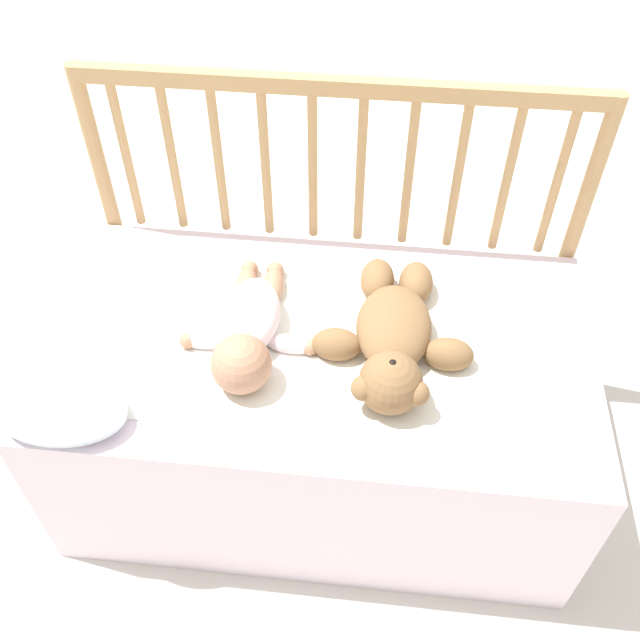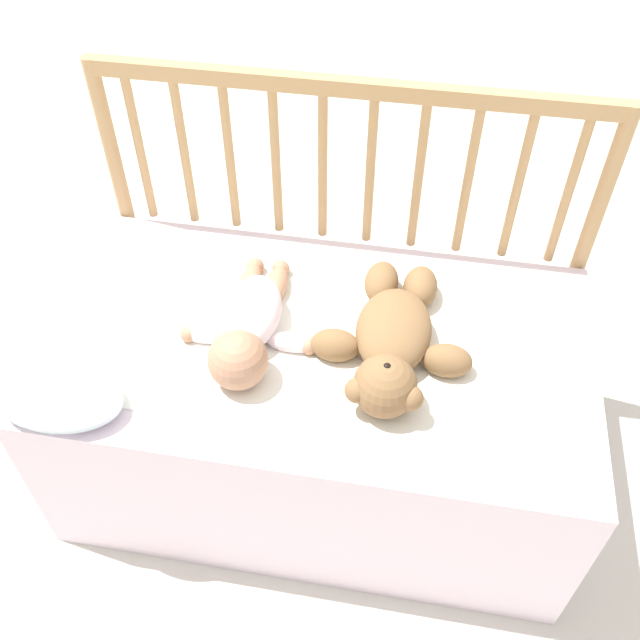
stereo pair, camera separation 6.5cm
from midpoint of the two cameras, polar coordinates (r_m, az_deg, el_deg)
ground_plane at (r=1.90m, az=0.98°, el=-11.12°), size 12.00×12.00×0.00m
crib_mattress at (r=1.70m, az=1.07°, el=-6.92°), size 1.16×0.66×0.47m
crib_rail at (r=1.68m, az=3.20°, el=10.61°), size 1.16×0.04×0.88m
blanket at (r=1.53m, az=1.62°, el=-1.29°), size 0.80×0.52×0.01m
teddy_bear at (r=1.46m, az=7.06°, el=-1.65°), size 0.33×0.43×0.13m
baby at (r=1.49m, az=-4.45°, el=-0.47°), size 0.30×0.40×0.12m
small_pillow at (r=1.46m, az=-18.93°, el=-5.96°), size 0.26×0.16×0.06m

